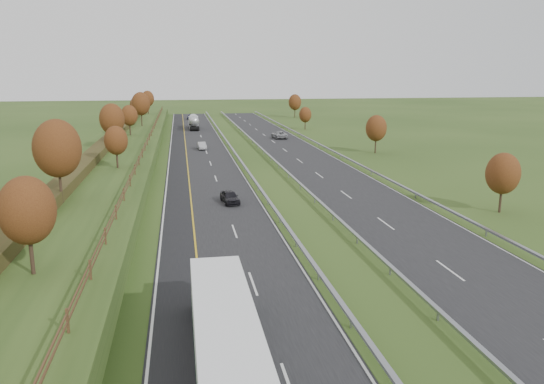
{
  "coord_description": "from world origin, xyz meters",
  "views": [
    {
      "loc": [
        -3.1,
        -21.51,
        13.66
      ],
      "look_at": [
        5.53,
        28.38,
        2.2
      ],
      "focal_mm": 35.0,
      "sensor_mm": 36.0,
      "label": 1
    }
  ],
  "objects_px": {
    "car_dark_near": "(230,197)",
    "car_oncoming": "(279,135)",
    "car_silver_mid": "(202,146)",
    "car_small_far": "(191,117)",
    "road_tanker": "(194,121)",
    "box_lorry": "(224,336)"
  },
  "relations": [
    {
      "from": "car_dark_near",
      "to": "car_silver_mid",
      "type": "distance_m",
      "value": 41.21
    },
    {
      "from": "car_dark_near",
      "to": "car_oncoming",
      "type": "height_order",
      "value": "car_oncoming"
    },
    {
      "from": "box_lorry",
      "to": "car_dark_near",
      "type": "bearing_deg",
      "value": 84.22
    },
    {
      "from": "car_dark_near",
      "to": "car_oncoming",
      "type": "relative_size",
      "value": 0.72
    },
    {
      "from": "box_lorry",
      "to": "road_tanker",
      "type": "xyz_separation_m",
      "value": [
        1.8,
        110.99,
        -0.47
      ]
    },
    {
      "from": "road_tanker",
      "to": "car_small_far",
      "type": "relative_size",
      "value": 2.24
    },
    {
      "from": "road_tanker",
      "to": "car_oncoming",
      "type": "bearing_deg",
      "value": -52.6
    },
    {
      "from": "box_lorry",
      "to": "road_tanker",
      "type": "relative_size",
      "value": 1.45
    },
    {
      "from": "car_silver_mid",
      "to": "car_small_far",
      "type": "distance_m",
      "value": 64.15
    },
    {
      "from": "car_small_far",
      "to": "road_tanker",
      "type": "bearing_deg",
      "value": -82.96
    },
    {
      "from": "box_lorry",
      "to": "car_dark_near",
      "type": "xyz_separation_m",
      "value": [
        3.4,
        33.54,
        -1.62
      ]
    },
    {
      "from": "car_silver_mid",
      "to": "car_small_far",
      "type": "bearing_deg",
      "value": 85.38
    },
    {
      "from": "road_tanker",
      "to": "box_lorry",
      "type": "bearing_deg",
      "value": -90.93
    },
    {
      "from": "car_small_far",
      "to": "car_oncoming",
      "type": "height_order",
      "value": "car_oncoming"
    },
    {
      "from": "car_silver_mid",
      "to": "car_small_far",
      "type": "height_order",
      "value": "car_small_far"
    },
    {
      "from": "box_lorry",
      "to": "car_oncoming",
      "type": "bearing_deg",
      "value": 77.86
    },
    {
      "from": "car_dark_near",
      "to": "car_small_far",
      "type": "bearing_deg",
      "value": 83.32
    },
    {
      "from": "car_silver_mid",
      "to": "road_tanker",
      "type": "bearing_deg",
      "value": 85.62
    },
    {
      "from": "box_lorry",
      "to": "car_silver_mid",
      "type": "xyz_separation_m",
      "value": [
        2.17,
        74.73,
        -1.64
      ]
    },
    {
      "from": "road_tanker",
      "to": "car_small_far",
      "type": "bearing_deg",
      "value": 90.03
    },
    {
      "from": "car_silver_mid",
      "to": "car_oncoming",
      "type": "bearing_deg",
      "value": 34.17
    },
    {
      "from": "car_dark_near",
      "to": "box_lorry",
      "type": "bearing_deg",
      "value": -103.34
    }
  ]
}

